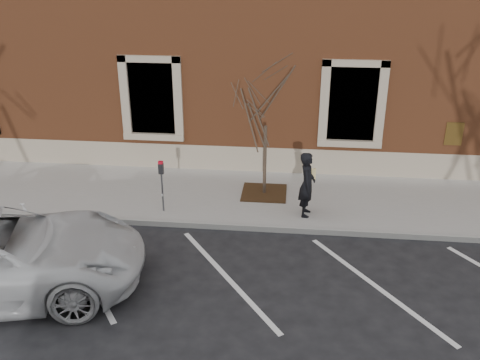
# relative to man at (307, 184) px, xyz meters

# --- Properties ---
(ground) EXTENTS (120.00, 120.00, 0.00)m
(ground) POSITION_rel_man_xyz_m (-1.72, -0.70, -1.02)
(ground) COLOR #28282B
(ground) RESTS_ON ground
(sidewalk_near) EXTENTS (40.00, 3.50, 0.15)m
(sidewalk_near) POSITION_rel_man_xyz_m (-1.72, 1.05, -0.94)
(sidewalk_near) COLOR #ABA7A1
(sidewalk_near) RESTS_ON ground
(curb_near) EXTENTS (40.00, 0.12, 0.15)m
(curb_near) POSITION_rel_man_xyz_m (-1.72, -0.75, -0.94)
(curb_near) COLOR #9E9E99
(curb_near) RESTS_ON ground
(parking_stripes) EXTENTS (28.00, 4.40, 0.01)m
(parking_stripes) POSITION_rel_man_xyz_m (-1.72, -2.90, -1.01)
(parking_stripes) COLOR silver
(parking_stripes) RESTS_ON ground
(building_civic) EXTENTS (40.00, 8.62, 8.00)m
(building_civic) POSITION_rel_man_xyz_m (-1.72, 7.05, 2.98)
(building_civic) COLOR brown
(building_civic) RESTS_ON ground
(man) EXTENTS (0.46, 0.66, 1.73)m
(man) POSITION_rel_man_xyz_m (0.00, 0.00, 0.00)
(man) COLOR black
(man) RESTS_ON sidewalk_near
(parking_meter) EXTENTS (0.13, 0.10, 1.42)m
(parking_meter) POSITION_rel_man_xyz_m (-3.77, -0.19, 0.12)
(parking_meter) COLOR #595B60
(parking_meter) RESTS_ON sidewalk_near
(tree_grate) EXTENTS (1.26, 1.26, 0.03)m
(tree_grate) POSITION_rel_man_xyz_m (-1.17, 1.20, -0.85)
(tree_grate) COLOR #3F2514
(tree_grate) RESTS_ON sidewalk_near
(sapling) EXTENTS (2.20, 2.20, 3.67)m
(sapling) POSITION_rel_man_xyz_m (-1.17, 1.20, 1.70)
(sapling) COLOR #3F3326
(sapling) RESTS_ON sidewalk_near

